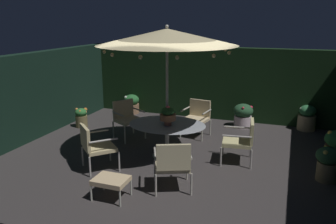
{
  "coord_description": "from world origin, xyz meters",
  "views": [
    {
      "loc": [
        2.33,
        -6.76,
        2.92
      ],
      "look_at": [
        -0.11,
        -0.04,
        0.98
      ],
      "focal_mm": 37.02,
      "sensor_mm": 36.0,
      "label": 1
    }
  ],
  "objects": [
    {
      "name": "patio_chair_south",
      "position": [
        0.13,
        1.46,
        0.53
      ],
      "size": [
        0.7,
        0.66,
        0.91
      ],
      "color": "#B3B1A4",
      "rests_on": "ground_plane"
    },
    {
      "name": "patio_chair_southeast",
      "position": [
        1.46,
        0.11,
        0.52
      ],
      "size": [
        0.71,
        0.72,
        0.91
      ],
      "color": "#B5AEA8",
      "rests_on": "ground_plane"
    },
    {
      "name": "patio_chair_northeast",
      "position": [
        -1.21,
        -1.26,
        0.53
      ],
      "size": [
        0.86,
        0.86,
        0.92
      ],
      "color": "#B6B1A9",
      "rests_on": "ground_plane"
    },
    {
      "name": "ground_plane",
      "position": [
        0.0,
        0.0,
        -0.01
      ],
      "size": [
        7.7,
        6.75,
        0.02
      ],
      "primitive_type": "cube",
      "color": "#3B3636"
    },
    {
      "name": "patio_umbrella",
      "position": [
        -0.11,
        -0.1,
        2.56
      ],
      "size": [
        2.88,
        2.88,
        2.8
      ],
      "color": "#B5B3A9",
      "rests_on": "ground_plane"
    },
    {
      "name": "potted_plant_right_far",
      "position": [
        3.08,
        -0.21,
        0.36
      ],
      "size": [
        0.45,
        0.45,
        0.65
      ],
      "color": "olive",
      "rests_on": "ground_plane"
    },
    {
      "name": "potted_plant_left_far",
      "position": [
        -2.4,
        2.85,
        0.3
      ],
      "size": [
        0.49,
        0.49,
        0.6
      ],
      "color": "#8A6548",
      "rests_on": "ground_plane"
    },
    {
      "name": "hedge_backdrop_left",
      "position": [
        -3.7,
        0.0,
        1.06
      ],
      "size": [
        0.3,
        6.75,
        2.12
      ],
      "primitive_type": "cube",
      "color": "black",
      "rests_on": "ground_plane"
    },
    {
      "name": "patio_chair_north",
      "position": [
        -1.48,
        0.7,
        0.56
      ],
      "size": [
        0.8,
        0.83,
        0.94
      ],
      "color": "#B6B7A9",
      "rests_on": "ground_plane"
    },
    {
      "name": "patio_dining_table",
      "position": [
        -0.11,
        -0.1,
        0.6
      ],
      "size": [
        1.68,
        1.36,
        0.74
      ],
      "color": "#B7B7AA",
      "rests_on": "ground_plane"
    },
    {
      "name": "potted_plant_back_center",
      "position": [
        2.79,
        2.9,
        0.34
      ],
      "size": [
        0.47,
        0.47,
        0.68
      ],
      "color": "tan",
      "rests_on": "ground_plane"
    },
    {
      "name": "potted_plant_right_near",
      "position": [
        1.13,
        2.58,
        0.35
      ],
      "size": [
        0.54,
        0.54,
        0.65
      ],
      "color": "beige",
      "rests_on": "ground_plane"
    },
    {
      "name": "ottoman_footrest",
      "position": [
        -0.35,
        -2.16,
        0.31
      ],
      "size": [
        0.56,
        0.44,
        0.36
      ],
      "color": "#B2B3A3",
      "rests_on": "ground_plane"
    },
    {
      "name": "hedge_backdrop_rear",
      "position": [
        0.0,
        3.22,
        1.06
      ],
      "size": [
        7.7,
        0.3,
        2.12
      ],
      "primitive_type": "cube",
      "color": "black",
      "rests_on": "ground_plane"
    },
    {
      "name": "centerpiece_planter",
      "position": [
        -0.06,
        -0.21,
        0.97
      ],
      "size": [
        0.34,
        0.34,
        0.42
      ],
      "color": "#A0624C",
      "rests_on": "patio_dining_table"
    },
    {
      "name": "patio_chair_east",
      "position": [
        0.53,
        -1.56,
        0.53
      ],
      "size": [
        0.82,
        0.82,
        0.92
      ],
      "color": "#BAB4A5",
      "rests_on": "ground_plane"
    },
    {
      "name": "potted_plant_back_right",
      "position": [
        -3.07,
        1.06,
        0.28
      ],
      "size": [
        0.33,
        0.33,
        0.53
      ],
      "color": "olive",
      "rests_on": "ground_plane"
    }
  ]
}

